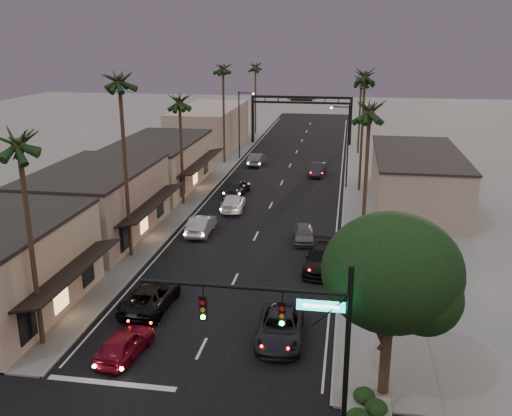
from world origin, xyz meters
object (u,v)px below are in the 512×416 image
(traffic_signal, at_px, (299,327))
(palm_la, at_px, (17,136))
(corner_tree, at_px, (393,277))
(oncoming_silver, at_px, (201,225))
(palm_lc, at_px, (179,97))
(palm_ra, at_px, (370,106))
(curbside_black, at_px, (322,259))
(palm_lb, at_px, (119,76))
(palm_rb, at_px, (365,73))
(curbside_near, at_px, (280,328))
(oncoming_pickup, at_px, (151,296))
(palm_rc, at_px, (362,78))
(arch, at_px, (301,108))
(palm_ld, at_px, (223,65))
(palm_far, at_px, (255,64))
(streetlight_right, at_px, (345,140))
(streetlight_left, at_px, (241,119))
(oncoming_red, at_px, (125,344))

(traffic_signal, relative_size, palm_la, 0.64)
(corner_tree, relative_size, oncoming_silver, 1.86)
(palm_lc, height_order, palm_ra, palm_ra)
(palm_lc, relative_size, oncoming_silver, 2.58)
(curbside_black, bearing_deg, traffic_signal, -85.58)
(palm_lb, xyz_separation_m, palm_ra, (17.20, 2.00, -1.94))
(palm_rb, distance_m, curbside_near, 34.75)
(curbside_black, bearing_deg, palm_la, -133.47)
(corner_tree, bearing_deg, palm_rb, 91.37)
(oncoming_pickup, xyz_separation_m, curbside_near, (8.31, -2.58, -0.02))
(corner_tree, relative_size, palm_rc, 0.72)
(arch, bearing_deg, curbside_black, -83.14)
(palm_ld, xyz_separation_m, palm_far, (0.30, 23.00, -0.97))
(palm_lc, bearing_deg, palm_ld, 90.00)
(arch, height_order, palm_rc, palm_rc)
(oncoming_pickup, distance_m, oncoming_silver, 13.74)
(palm_rb, bearing_deg, curbside_near, -98.01)
(corner_tree, relative_size, streetlight_right, 0.98)
(corner_tree, height_order, curbside_near, corner_tree)
(palm_ra, distance_m, palm_far, 56.58)
(palm_rb, bearing_deg, palm_ra, -90.00)
(curbside_black, bearing_deg, palm_rb, 87.52)
(curbside_near, bearing_deg, streetlight_left, 100.76)
(palm_far, xyz_separation_m, curbside_near, (12.34, -66.41, -10.70))
(palm_lb, distance_m, oncoming_pickup, 15.48)
(curbside_black, bearing_deg, oncoming_red, -121.14)
(palm_la, distance_m, oncoming_red, 11.77)
(corner_tree, relative_size, palm_far, 0.67)
(oncoming_silver, bearing_deg, palm_ld, -82.37)
(oncoming_red, xyz_separation_m, oncoming_pickup, (-0.52, 5.50, 0.04))
(palm_lb, xyz_separation_m, curbside_black, (14.39, -0.14, -12.59))
(arch, distance_m, palm_rc, 11.59)
(streetlight_right, xyz_separation_m, palm_ld, (-15.52, 10.00, 7.09))
(arch, distance_m, streetlight_right, 25.94)
(traffic_signal, bearing_deg, curbside_black, 89.67)
(palm_la, height_order, palm_ra, same)
(palm_la, distance_m, curbside_near, 16.76)
(streetlight_left, xyz_separation_m, palm_far, (-1.38, 20.00, 6.11))
(streetlight_left, bearing_deg, oncoming_pickup, -86.54)
(streetlight_right, bearing_deg, palm_far, 114.76)
(palm_ra, relative_size, oncoming_red, 3.11)
(palm_ra, xyz_separation_m, curbside_near, (-4.56, -12.41, -10.70))
(streetlight_left, relative_size, palm_rb, 0.63)
(palm_lb, distance_m, curbside_black, 19.12)
(arch, height_order, oncoming_pickup, arch)
(streetlight_right, distance_m, palm_rc, 19.75)
(traffic_signal, relative_size, oncoming_pickup, 1.55)
(palm_rc, bearing_deg, palm_lb, -112.27)
(traffic_signal, xyz_separation_m, palm_rb, (2.91, 40.00, 7.33))
(traffic_signal, height_order, curbside_black, traffic_signal)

